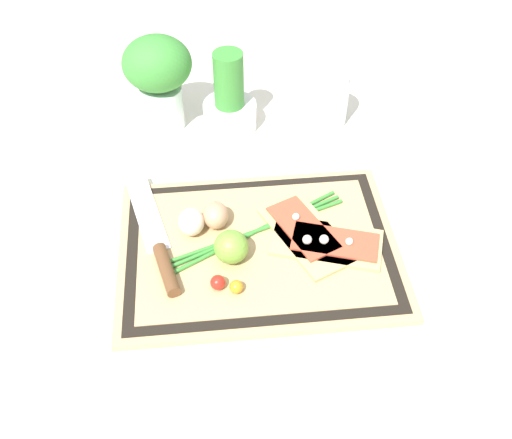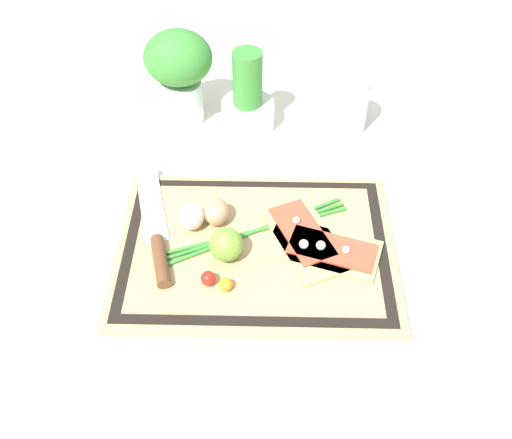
% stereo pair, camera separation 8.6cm
% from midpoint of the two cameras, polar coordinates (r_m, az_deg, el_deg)
% --- Properties ---
extents(ground_plane, '(6.00, 6.00, 0.00)m').
position_cam_midpoint_polar(ground_plane, '(1.01, 2.36, -3.16)').
color(ground_plane, silver).
extents(cutting_board, '(0.47, 0.35, 0.02)m').
position_cam_midpoint_polar(cutting_board, '(1.01, 2.38, -2.88)').
color(cutting_board, tan).
rests_on(cutting_board, ground_plane).
extents(pizza_slice_near, '(0.20, 0.14, 0.02)m').
position_cam_midpoint_polar(pizza_slice_near, '(1.00, 9.08, -2.88)').
color(pizza_slice_near, tan).
rests_on(pizza_slice_near, cutting_board).
extents(pizza_slice_far, '(0.16, 0.20, 0.02)m').
position_cam_midpoint_polar(pizza_slice_far, '(1.01, 7.11, -1.81)').
color(pizza_slice_far, tan).
rests_on(pizza_slice_far, cutting_board).
extents(knife, '(0.10, 0.29, 0.02)m').
position_cam_midpoint_polar(knife, '(1.00, -6.99, -2.15)').
color(knife, silver).
rests_on(knife, cutting_board).
extents(egg_brown, '(0.04, 0.05, 0.04)m').
position_cam_midpoint_polar(egg_brown, '(1.02, -1.41, 0.65)').
color(egg_brown, tan).
rests_on(egg_brown, cutting_board).
extents(egg_pink, '(0.04, 0.05, 0.04)m').
position_cam_midpoint_polar(egg_pink, '(1.02, -3.77, 0.22)').
color(egg_pink, beige).
rests_on(egg_pink, cutting_board).
extents(lime, '(0.06, 0.06, 0.06)m').
position_cam_midpoint_polar(lime, '(0.96, -0.34, -2.50)').
color(lime, '#70A838').
rests_on(lime, cutting_board).
extents(cherry_tomato_red, '(0.02, 0.02, 0.02)m').
position_cam_midpoint_polar(cherry_tomato_red, '(0.94, -1.98, -5.74)').
color(cherry_tomato_red, red).
rests_on(cherry_tomato_red, cutting_board).
extents(cherry_tomato_yellow, '(0.02, 0.02, 0.02)m').
position_cam_midpoint_polar(cherry_tomato_yellow, '(0.94, -0.28, -6.33)').
color(cherry_tomato_yellow, orange).
rests_on(cherry_tomato_yellow, cutting_board).
extents(scallion_bunch, '(0.32, 0.17, 0.01)m').
position_cam_midpoint_polar(scallion_bunch, '(1.02, 2.14, -1.19)').
color(scallion_bunch, '#388433').
rests_on(scallion_bunch, cutting_board).
extents(herb_pot, '(0.11, 0.11, 0.17)m').
position_cam_midpoint_polar(herb_pot, '(1.23, 1.23, 11.07)').
color(herb_pot, white).
rests_on(herb_pot, ground_plane).
extents(sauce_jar, '(0.08, 0.08, 0.11)m').
position_cam_midpoint_polar(sauce_jar, '(1.26, 10.66, 10.31)').
color(sauce_jar, silver).
rests_on(sauce_jar, ground_plane).
extents(herb_glass, '(0.14, 0.12, 0.20)m').
position_cam_midpoint_polar(herb_glass, '(1.22, -5.29, 13.94)').
color(herb_glass, silver).
rests_on(herb_glass, ground_plane).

